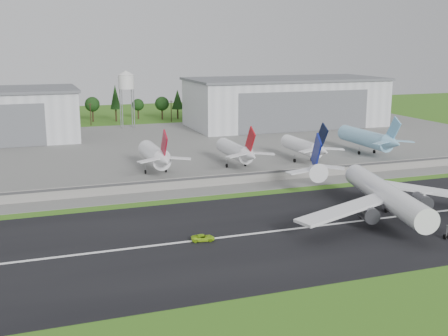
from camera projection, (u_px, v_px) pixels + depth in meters
name	position (u px, v px, depth m)	size (l,w,h in m)	color
ground	(301.00, 245.00, 121.72)	(600.00, 600.00, 0.00)	#2A5915
runway	(281.00, 231.00, 130.91)	(320.00, 60.00, 0.10)	black
runway_centerline	(281.00, 230.00, 130.90)	(220.00, 1.00, 0.02)	white
apron	(168.00, 149.00, 232.11)	(320.00, 150.00, 0.10)	slate
blast_fence	(219.00, 180.00, 171.92)	(240.00, 0.61, 3.50)	gray
hangar_east	(285.00, 102.00, 295.15)	(102.00, 47.00, 25.20)	silver
water_tower	(126.00, 80.00, 284.95)	(8.40, 8.40, 29.40)	#99999E
utility_poles	(132.00, 124.00, 305.72)	(230.00, 3.00, 12.00)	black
treeline	(127.00, 120.00, 319.52)	(320.00, 16.00, 22.00)	black
main_airliner	(387.00, 200.00, 138.73)	(55.87, 58.79, 18.17)	white
ground_vehicle	(203.00, 238.00, 123.82)	(2.40, 5.21, 1.45)	#97CF18
parked_jet_red_a	(156.00, 156.00, 186.08)	(7.36, 31.29, 16.85)	white
parked_jet_red_b	(238.00, 151.00, 195.53)	(7.36, 31.29, 16.48)	white
parked_jet_navy	(305.00, 147.00, 204.16)	(7.36, 31.29, 16.41)	white
parked_jet_skyblue	(369.00, 139.00, 218.71)	(7.36, 37.29, 16.99)	#85C2E6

